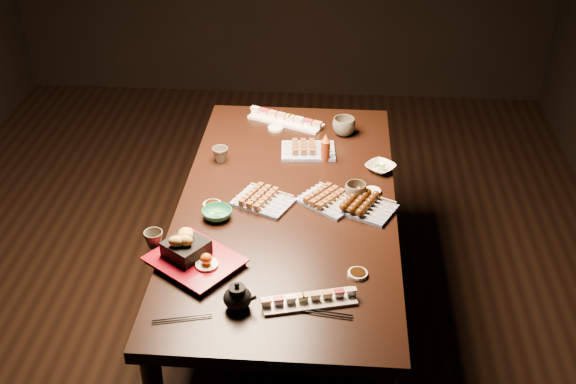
{
  "coord_description": "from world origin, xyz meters",
  "views": [
    {
      "loc": [
        0.44,
        -2.72,
        2.4
      ],
      "look_at": [
        0.25,
        -0.17,
        0.77
      ],
      "focal_mm": 45.0,
      "sensor_mm": 36.0,
      "label": 1
    }
  ],
  "objects_px": {
    "tempura_tray": "(194,251)",
    "teapot": "(237,295)",
    "teacup_far_left": "(220,155)",
    "teacup_mid_right": "(356,191)",
    "yakitori_plate_right": "(328,198)",
    "teacup_near_left": "(154,239)",
    "sushi_platter_far": "(286,118)",
    "edamame_bowl_green": "(217,214)",
    "condiment_bottle": "(325,148)",
    "dining_table": "(287,273)",
    "edamame_bowl_cream": "(380,167)",
    "teacup_far_right": "(344,127)",
    "yakitori_plate_center": "(263,198)",
    "yakitori_plate_left": "(308,147)",
    "sushi_platter_near": "(309,298)"
  },
  "relations": [
    {
      "from": "tempura_tray",
      "to": "teapot",
      "type": "relative_size",
      "value": 2.7
    },
    {
      "from": "teacup_far_left",
      "to": "teacup_mid_right",
      "type": "bearing_deg",
      "value": -23.87
    },
    {
      "from": "yakitori_plate_right",
      "to": "teacup_near_left",
      "type": "height_order",
      "value": "teacup_near_left"
    },
    {
      "from": "tempura_tray",
      "to": "teapot",
      "type": "bearing_deg",
      "value": -13.64
    },
    {
      "from": "sushi_platter_far",
      "to": "edamame_bowl_green",
      "type": "xyz_separation_m",
      "value": [
        -0.21,
        -0.86,
        -0.0
      ]
    },
    {
      "from": "condiment_bottle",
      "to": "dining_table",
      "type": "bearing_deg",
      "value": -111.96
    },
    {
      "from": "tempura_tray",
      "to": "teacup_far_left",
      "type": "xyz_separation_m",
      "value": [
        -0.02,
        0.76,
        -0.02
      ]
    },
    {
      "from": "edamame_bowl_cream",
      "to": "teacup_far_right",
      "type": "xyz_separation_m",
      "value": [
        -0.17,
        0.33,
        0.03
      ]
    },
    {
      "from": "teacup_near_left",
      "to": "yakitori_plate_center",
      "type": "bearing_deg",
      "value": 40.55
    },
    {
      "from": "teacup_near_left",
      "to": "teacup_far_right",
      "type": "distance_m",
      "value": 1.2
    },
    {
      "from": "edamame_bowl_cream",
      "to": "teapot",
      "type": "bearing_deg",
      "value": -118.52
    },
    {
      "from": "edamame_bowl_green",
      "to": "tempura_tray",
      "type": "relative_size",
      "value": 0.38
    },
    {
      "from": "edamame_bowl_green",
      "to": "edamame_bowl_cream",
      "type": "xyz_separation_m",
      "value": [
        0.67,
        0.42,
        -0.0
      ]
    },
    {
      "from": "teacup_mid_right",
      "to": "teacup_near_left",
      "type": "bearing_deg",
      "value": -152.76
    },
    {
      "from": "yakitori_plate_right",
      "to": "teapot",
      "type": "height_order",
      "value": "teapot"
    },
    {
      "from": "yakitori_plate_left",
      "to": "teacup_near_left",
      "type": "xyz_separation_m",
      "value": [
        -0.55,
        -0.77,
        0.0
      ]
    },
    {
      "from": "edamame_bowl_green",
      "to": "teacup_far_left",
      "type": "distance_m",
      "value": 0.46
    },
    {
      "from": "yakitori_plate_left",
      "to": "condiment_bottle",
      "type": "xyz_separation_m",
      "value": [
        0.08,
        -0.07,
        0.03
      ]
    },
    {
      "from": "sushi_platter_far",
      "to": "yakitori_plate_center",
      "type": "height_order",
      "value": "yakitori_plate_center"
    },
    {
      "from": "sushi_platter_near",
      "to": "teacup_near_left",
      "type": "xyz_separation_m",
      "value": [
        -0.6,
        0.28,
        0.01
      ]
    },
    {
      "from": "dining_table",
      "to": "teacup_far_left",
      "type": "distance_m",
      "value": 0.62
    },
    {
      "from": "teacup_near_left",
      "to": "teacup_mid_right",
      "type": "relative_size",
      "value": 0.8
    },
    {
      "from": "yakitori_plate_left",
      "to": "teacup_mid_right",
      "type": "relative_size",
      "value": 2.69
    },
    {
      "from": "yakitori_plate_left",
      "to": "teacup_far_left",
      "type": "bearing_deg",
      "value": -168.93
    },
    {
      "from": "teacup_far_left",
      "to": "dining_table",
      "type": "bearing_deg",
      "value": -44.35
    },
    {
      "from": "yakitori_plate_left",
      "to": "sushi_platter_far",
      "type": "bearing_deg",
      "value": 108.68
    },
    {
      "from": "dining_table",
      "to": "yakitori_plate_center",
      "type": "relative_size",
      "value": 7.87
    },
    {
      "from": "edamame_bowl_green",
      "to": "teacup_mid_right",
      "type": "bearing_deg",
      "value": 18.15
    },
    {
      "from": "edamame_bowl_green",
      "to": "tempura_tray",
      "type": "bearing_deg",
      "value": -96.35
    },
    {
      "from": "yakitori_plate_left",
      "to": "teacup_far_right",
      "type": "height_order",
      "value": "teacup_far_right"
    },
    {
      "from": "dining_table",
      "to": "sushi_platter_far",
      "type": "height_order",
      "value": "sushi_platter_far"
    },
    {
      "from": "sushi_platter_far",
      "to": "edamame_bowl_cream",
      "type": "distance_m",
      "value": 0.63
    },
    {
      "from": "sushi_platter_far",
      "to": "teacup_far_left",
      "type": "relative_size",
      "value": 5.3
    },
    {
      "from": "yakitori_plate_left",
      "to": "teacup_near_left",
      "type": "height_order",
      "value": "teacup_near_left"
    },
    {
      "from": "teacup_far_left",
      "to": "teapot",
      "type": "bearing_deg",
      "value": -77.87
    },
    {
      "from": "yakitori_plate_center",
      "to": "yakitori_plate_right",
      "type": "height_order",
      "value": "yakitori_plate_center"
    },
    {
      "from": "edamame_bowl_cream",
      "to": "teacup_near_left",
      "type": "xyz_separation_m",
      "value": [
        -0.88,
        -0.63,
        0.02
      ]
    },
    {
      "from": "tempura_tray",
      "to": "teacup_far_right",
      "type": "distance_m",
      "value": 1.19
    },
    {
      "from": "teacup_near_left",
      "to": "teacup_far_left",
      "type": "distance_m",
      "value": 0.68
    },
    {
      "from": "yakitori_plate_right",
      "to": "teacup_near_left",
      "type": "relative_size",
      "value": 3.06
    },
    {
      "from": "teacup_far_right",
      "to": "sushi_platter_far",
      "type": "bearing_deg",
      "value": 159.62
    },
    {
      "from": "sushi_platter_near",
      "to": "sushi_platter_far",
      "type": "distance_m",
      "value": 1.36
    },
    {
      "from": "teacup_far_left",
      "to": "teapot",
      "type": "distance_m",
      "value": 1.0
    },
    {
      "from": "edamame_bowl_cream",
      "to": "teacup_far_right",
      "type": "distance_m",
      "value": 0.37
    },
    {
      "from": "dining_table",
      "to": "teacup_mid_right",
      "type": "relative_size",
      "value": 19.7
    },
    {
      "from": "edamame_bowl_green",
      "to": "sushi_platter_far",
      "type": "bearing_deg",
      "value": 76.27
    },
    {
      "from": "edamame_bowl_green",
      "to": "edamame_bowl_cream",
      "type": "height_order",
      "value": "edamame_bowl_green"
    },
    {
      "from": "teapot",
      "to": "sushi_platter_far",
      "type": "bearing_deg",
      "value": 96.7
    },
    {
      "from": "sushi_platter_near",
      "to": "teacup_far_left",
      "type": "distance_m",
      "value": 1.04
    },
    {
      "from": "teacup_near_left",
      "to": "condiment_bottle",
      "type": "height_order",
      "value": "condiment_bottle"
    }
  ]
}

